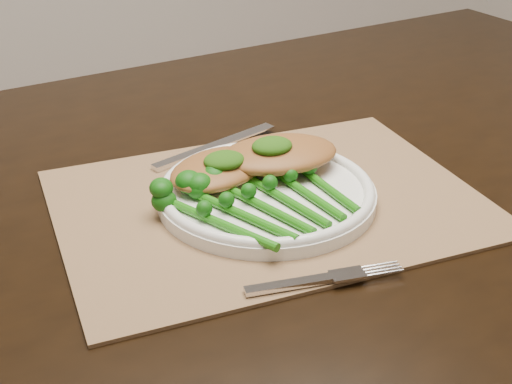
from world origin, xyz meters
name	(u,v)px	position (x,y,z in m)	size (l,w,h in m)	color
dining_table	(271,380)	(0.00, -0.02, 0.38)	(1.72, 1.13, 0.75)	black
placemat	(268,202)	(-0.05, -0.11, 0.75)	(0.48, 0.35, 0.00)	#846243
dinner_plate	(267,192)	(-0.05, -0.11, 0.77)	(0.25, 0.25, 0.02)	white
knife	(204,150)	(-0.08, 0.04, 0.76)	(0.19, 0.08, 0.01)	silver
fork	(335,277)	(-0.05, -0.28, 0.76)	(0.16, 0.03, 0.00)	silver
chicken_fillet_left	(218,169)	(-0.09, -0.07, 0.78)	(0.13, 0.09, 0.03)	#955C2B
chicken_fillet_right	(279,154)	(-0.02, -0.07, 0.79)	(0.14, 0.10, 0.03)	#955C2B
pesto_dollop_left	(224,160)	(-0.09, -0.08, 0.80)	(0.05, 0.04, 0.02)	#173F09
pesto_dollop_right	(272,146)	(-0.03, -0.08, 0.81)	(0.05, 0.04, 0.02)	#173F09
broccolini_bundle	(273,202)	(-0.06, -0.15, 0.77)	(0.22, 0.23, 0.04)	#19640D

